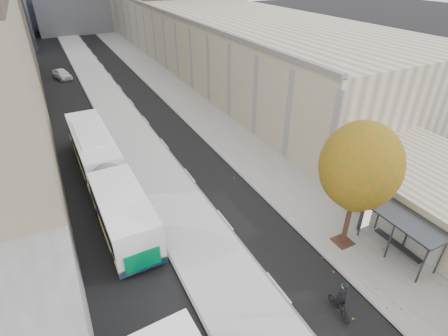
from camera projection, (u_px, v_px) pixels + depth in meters
bus_platform at (127, 127)px, 34.47m from camera, size 4.25×150.00×0.15m
sidewalk at (201, 113)px, 37.59m from camera, size 4.75×150.00×0.08m
building_tan at (193, 26)px, 62.07m from camera, size 18.00×92.00×8.00m
bus_shelter at (406, 224)px, 18.75m from camera, size 1.90×4.40×2.53m
tree_c at (360, 166)px, 17.91m from camera, size 4.20×4.20×7.28m
bus_far at (104, 172)px, 24.36m from camera, size 2.97×17.81×2.96m
cyclist at (340, 302)px, 16.14m from camera, size 0.65×1.66×2.07m
distant_car at (62, 74)px, 48.05m from camera, size 2.55×4.23×1.35m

